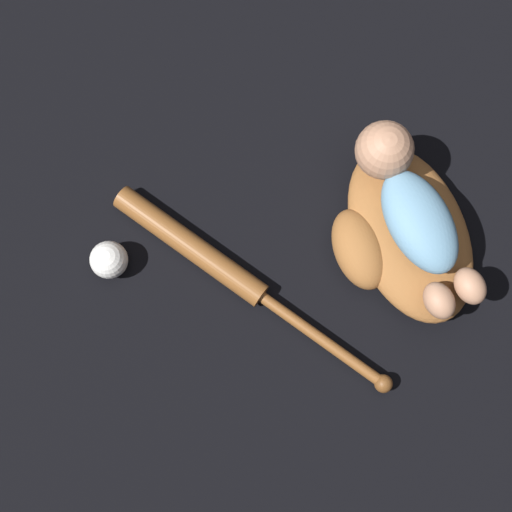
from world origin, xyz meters
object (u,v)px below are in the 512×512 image
baseball_bat (216,264)px  baseball (109,260)px  baseball_glove (401,235)px  baby_figure (411,204)px

baseball_bat → baseball: (0.04, 0.19, 0.01)m
baseball_bat → baseball: size_ratio=6.67×
baseball_glove → baseball_bat: (0.02, 0.35, -0.02)m
baseball → baby_figure: bearing=-92.6°
baby_figure → baseball: baby_figure is taller
baseball_glove → baseball_bat: size_ratio=0.79×
baseball_bat → baseball: baseball is taller
baseball → baseball_bat: bearing=-102.7°
baseball_glove → baby_figure: bearing=-13.2°
baseball_glove → baseball: (0.06, 0.54, -0.01)m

